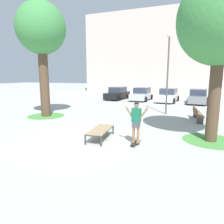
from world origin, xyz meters
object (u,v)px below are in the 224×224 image
Objects in this scene: light_post at (168,62)px; tree_near_right at (221,21)px; car_silver at (142,94)px; park_bench at (197,114)px; skateboard at (136,143)px; car_black at (117,94)px; car_white at (168,96)px; car_grey at (198,97)px; skate_box at (100,130)px; skater at (136,120)px; tree_near_left at (41,31)px.

tree_near_right is at bearing -66.23° from light_post.
light_post reaches higher than car_silver.
skateboard is at bearing -113.23° from park_bench.
car_black and car_silver have the same top height.
car_black is 6.09m from car_white.
light_post is at bearing -108.74° from car_grey.
skate_box is 15.83m from car_black.
tree_near_right reaches higher than park_bench.
tree_near_right is (2.99, 1.71, 3.95)m from skater.
car_black is 1.01× the size of car_silver.
car_grey is at bearing 87.74° from park_bench.
car_silver is (-1.44, 15.15, 0.28)m from skate_box.
skate_box is 0.25× the size of tree_near_left.
car_silver is 10.99m from park_bench.
car_silver is at bearing 69.36° from tree_near_left.
park_bench is at bearing -58.63° from car_silver.
light_post reaches higher than car_grey.
skater is 15.68m from car_silver.
skate_box is 14.82m from car_white.
park_bench is at bearing 53.46° from skate_box.
skater reaches higher than skateboard.
car_silver is (-6.14, 13.65, -4.33)m from tree_near_right.
tree_near_left is 1.11× the size of tree_near_right.
light_post is (2.15, 7.29, 3.41)m from skate_box.
skateboard is 6.03m from tree_near_right.
skateboard is 0.19× the size of car_black.
car_white is (-0.12, 14.94, -0.38)m from skater.
car_white is at bearing -4.23° from car_black.
skate_box is 15.22m from car_silver.
car_black is 9.12m from car_grey.
car_grey is 8.32m from light_post.
skateboard is 16.60m from car_black.
tree_near_left is at bearing -167.35° from park_bench.
car_silver reaches higher than park_bench.
car_white is at bearing 106.68° from park_bench.
tree_near_right is 6.28m from park_bench.
park_bench is at bearing 66.77° from skateboard.
car_silver is 0.99× the size of car_white.
car_silver is (-3.16, 15.36, 0.61)m from skateboard.
light_post is (0.44, 7.50, 2.75)m from skater.
car_white is 0.75× the size of light_post.
skate_box is 1.16× the size of skater.
car_black and car_grey have the same top height.
tree_near_left is 1.77× the size of car_black.
car_black is at bearing 130.03° from light_post.
tree_near_right is 2.85× the size of park_bench.
tree_near_right is at bearing -89.67° from car_grey.
skateboard is 0.19× the size of car_white.
car_silver is at bearing 95.44° from skate_box.
tree_near_left is at bearing 149.03° from skate_box.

